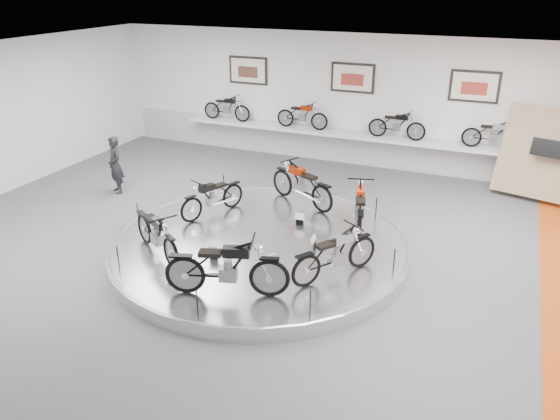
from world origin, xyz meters
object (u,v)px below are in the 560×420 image
at_px(display_platform, 260,247).
at_px(bike_f, 335,253).
at_px(bike_b, 302,184).
at_px(visitor, 115,165).
at_px(shelf, 347,135).
at_px(bike_c, 212,197).
at_px(bike_e, 227,267).
at_px(bike_d, 157,233).
at_px(bike_a, 360,207).

bearing_deg(display_platform, bike_f, -22.43).
relative_size(bike_b, visitor, 1.13).
height_order(shelf, visitor, visitor).
height_order(bike_c, visitor, visitor).
relative_size(display_platform, shelf, 0.58).
height_order(bike_b, bike_e, bike_e).
bearing_deg(bike_e, display_platform, 81.57).
height_order(shelf, bike_d, bike_d).
distance_m(bike_e, bike_f, 2.06).
relative_size(bike_c, visitor, 0.98).
height_order(bike_c, bike_e, bike_e).
height_order(shelf, bike_b, bike_b).
bearing_deg(bike_a, bike_f, 167.95).
bearing_deg(bike_a, bike_d, 113.80).
height_order(bike_d, bike_e, bike_e).
xyz_separation_m(bike_c, visitor, (-3.54, 0.89, 0.03)).
distance_m(bike_a, bike_b, 1.91).
xyz_separation_m(shelf, bike_b, (0.09, -4.12, -0.17)).
bearing_deg(bike_d, visitor, 170.42).
xyz_separation_m(bike_f, visitor, (-7.10, 2.53, 0.00)).
bearing_deg(bike_e, bike_d, 140.47).
height_order(bike_d, bike_f, bike_d).
relative_size(display_platform, bike_f, 3.83).
height_order(bike_b, bike_c, bike_b).
xyz_separation_m(bike_a, bike_d, (-3.40, -2.83, -0.03)).
height_order(bike_c, bike_d, bike_d).
relative_size(bike_e, bike_f, 1.13).
bearing_deg(bike_a, bike_e, 142.75).
height_order(display_platform, bike_b, bike_b).
xyz_separation_m(bike_b, bike_e, (0.31, -4.44, 0.03)).
relative_size(shelf, bike_b, 6.12).
height_order(bike_b, bike_d, bike_b).
bearing_deg(bike_d, bike_f, 41.46).
xyz_separation_m(bike_d, visitor, (-3.54, 3.13, -0.00)).
bearing_deg(display_platform, bike_d, -138.95).
bearing_deg(bike_c, bike_d, 21.92).
bearing_deg(bike_d, bike_a, 71.67).
height_order(display_platform, bike_c, bike_c).
distance_m(display_platform, bike_e, 2.31).
distance_m(display_platform, visitor, 5.47).
height_order(shelf, bike_c, bike_c).
height_order(bike_f, visitor, visitor).
height_order(display_platform, shelf, shelf).
distance_m(bike_d, visitor, 4.72).
xyz_separation_m(shelf, bike_c, (-1.61, -5.57, -0.24)).
bearing_deg(shelf, bike_f, -74.88).
bearing_deg(bike_b, shelf, -63.00).
distance_m(bike_a, bike_f, 2.24).
relative_size(bike_e, visitor, 1.19).
xyz_separation_m(shelf, bike_d, (-1.61, -7.80, -0.21)).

